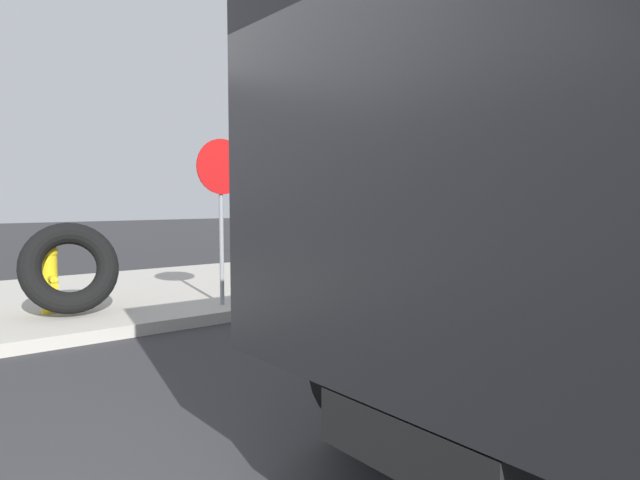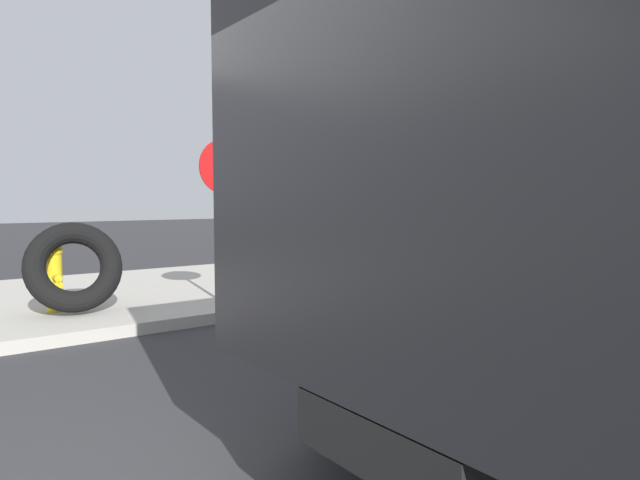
# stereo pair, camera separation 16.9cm
# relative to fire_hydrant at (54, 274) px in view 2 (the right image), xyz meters

# --- Properties ---
(fire_hydrant) EXTENTS (0.23, 0.52, 0.92)m
(fire_hydrant) POSITION_rel_fire_hydrant_xyz_m (0.00, 0.00, 0.00)
(fire_hydrant) COLOR yellow
(fire_hydrant) RESTS_ON sidewalk_curb
(loose_tire) EXTENTS (1.27, 0.83, 1.22)m
(loose_tire) POSITION_rel_fire_hydrant_xyz_m (0.18, -0.31, 0.12)
(loose_tire) COLOR black
(loose_tire) RESTS_ON sidewalk_curb
(stop_sign) EXTENTS (0.76, 0.08, 2.30)m
(stop_sign) POSITION_rel_fire_hydrant_xyz_m (2.03, -0.89, 1.11)
(stop_sign) COLOR gray
(stop_sign) RESTS_ON sidewalk_curb
(bare_tree) EXTENTS (1.36, 1.37, 4.57)m
(bare_tree) POSITION_rel_fire_hydrant_xyz_m (5.77, 0.47, 1.96)
(bare_tree) COLOR #4C3823
(bare_tree) RESTS_ON sidewalk_curb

